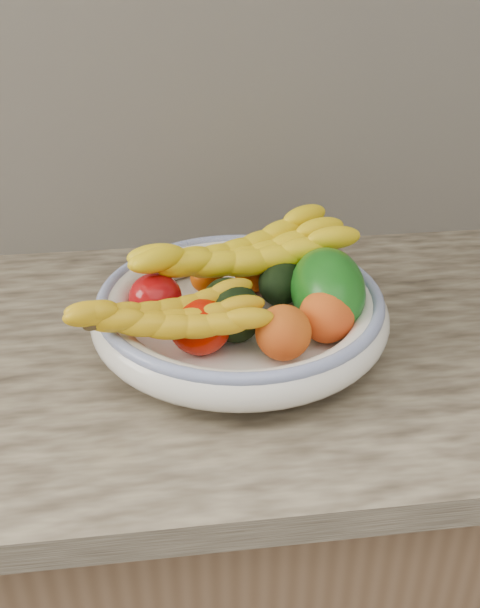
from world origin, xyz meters
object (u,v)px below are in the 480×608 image
object	(u,v)px
fruit_bowl	(240,311)
green_mango	(327,290)
banana_bunch_back	(242,260)
banana_bunch_front	(169,322)

from	to	relation	value
fruit_bowl	green_mango	bearing A→B (deg)	-2.47
green_mango	fruit_bowl	bearing A→B (deg)	178.15
green_mango	banana_bunch_back	bearing A→B (deg)	143.98
fruit_bowl	banana_bunch_front	size ratio (longest dim) A/B	1.54
fruit_bowl	banana_bunch_front	bearing A→B (deg)	-143.77
green_mango	banana_bunch_back	distance (m)	0.13
fruit_bowl	banana_bunch_back	distance (m)	0.08
fruit_bowl	banana_bunch_back	size ratio (longest dim) A/B	1.16
green_mango	banana_bunch_front	world-z (taller)	green_mango
green_mango	banana_bunch_back	size ratio (longest dim) A/B	0.43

